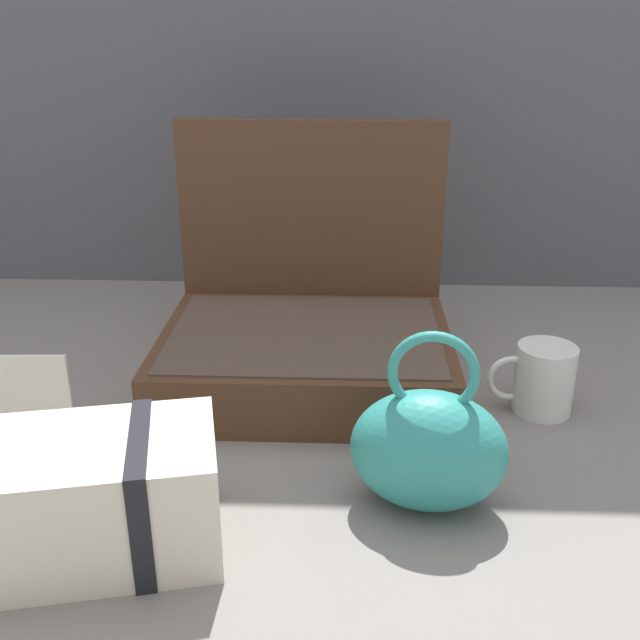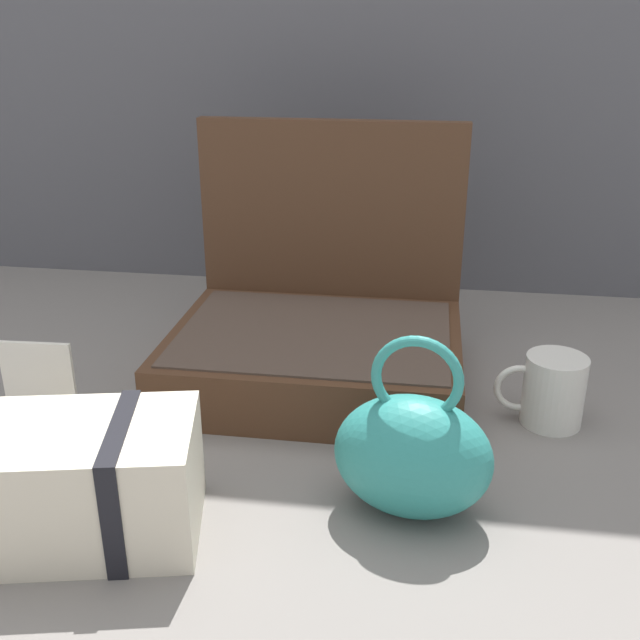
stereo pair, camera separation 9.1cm
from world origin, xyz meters
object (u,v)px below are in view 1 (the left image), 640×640
object	(u,v)px
info_card_left	(35,408)
coffee_mug	(542,379)
cream_toiletry_bag	(108,496)
teal_pouch_handbag	(428,448)
open_suitcase	(307,327)

from	to	relation	value
info_card_left	coffee_mug	bearing A→B (deg)	9.77
cream_toiletry_bag	info_card_left	world-z (taller)	info_card_left
teal_pouch_handbag	coffee_mug	xyz separation A→B (m)	(0.18, 0.22, -0.02)
teal_pouch_handbag	coffee_mug	world-z (taller)	teal_pouch_handbag
teal_pouch_handbag	cream_toiletry_bag	size ratio (longest dim) A/B	0.84
coffee_mug	cream_toiletry_bag	bearing A→B (deg)	-148.65
teal_pouch_handbag	coffee_mug	bearing A→B (deg)	51.19
cream_toiletry_bag	coffee_mug	size ratio (longest dim) A/B	2.12
teal_pouch_handbag	info_card_left	xyz separation A→B (m)	(-0.46, 0.08, -0.00)
open_suitcase	teal_pouch_handbag	bearing A→B (deg)	-65.02
cream_toiletry_bag	info_card_left	size ratio (longest dim) A/B	1.81
open_suitcase	info_card_left	distance (m)	0.40
teal_pouch_handbag	cream_toiletry_bag	distance (m)	0.34
teal_pouch_handbag	open_suitcase	bearing A→B (deg)	114.98
open_suitcase	coffee_mug	bearing A→B (deg)	-17.48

